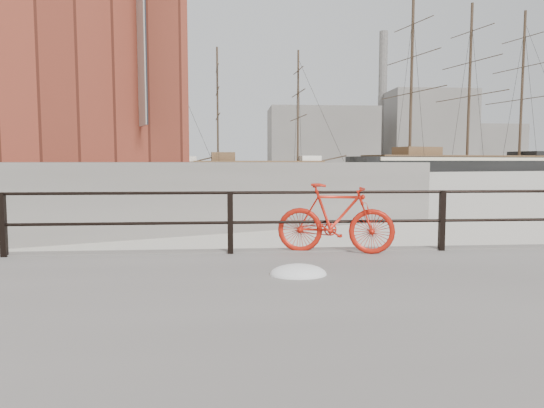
# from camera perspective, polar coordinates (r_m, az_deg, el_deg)

# --- Properties ---
(far_quay) EXTENTS (78.44, 148.07, 1.80)m
(far_quay) POSITION_cam_1_polar(r_m,az_deg,el_deg) (86.45, -27.09, 3.84)
(far_quay) COLOR gray
(far_quay) RESTS_ON ground
(bicycle) EXTENTS (1.88, 0.72, 1.13)m
(bicycle) POSITION_cam_1_polar(r_m,az_deg,el_deg) (7.85, 7.49, -1.69)
(bicycle) COLOR red
(bicycle) RESTS_ON promenade
(barque_black) EXTENTS (61.52, 34.37, 33.21)m
(barque_black) POSITION_cam_1_polar(r_m,az_deg,el_deg) (101.73, 21.91, 3.61)
(barque_black) COLOR black
(barque_black) RESTS_ON ground
(schooner_mid) EXTENTS (32.90, 16.07, 22.68)m
(schooner_mid) POSITION_cam_1_polar(r_m,az_deg,el_deg) (87.62, -1.60, 3.81)
(schooner_mid) COLOR white
(schooner_mid) RESTS_ON ground
(schooner_left) EXTENTS (29.25, 22.79, 20.02)m
(schooner_left) POSITION_cam_1_polar(r_m,az_deg,el_deg) (86.26, -15.11, 3.62)
(schooner_left) COLOR white
(schooner_left) RESTS_ON ground
(workboat_near) EXTENTS (11.51, 4.04, 7.00)m
(workboat_near) POSITION_cam_1_polar(r_m,az_deg,el_deg) (37.14, -28.56, 1.58)
(workboat_near) COLOR black
(workboat_near) RESTS_ON ground
(apartment_cream) EXTENTS (24.16, 21.40, 21.20)m
(apartment_cream) POSITION_cam_1_polar(r_m,az_deg,el_deg) (77.22, -29.01, 12.26)
(apartment_cream) COLOR beige
(apartment_cream) RESTS_ON far_quay
(apartment_grey) EXTENTS (26.02, 22.15, 23.20)m
(apartment_grey) POSITION_cam_1_polar(r_m,az_deg,el_deg) (99.16, -28.50, 11.11)
(apartment_grey) COLOR #ACADA7
(apartment_grey) RESTS_ON far_quay
(apartment_brick) EXTENTS (27.87, 22.90, 21.20)m
(apartment_brick) POSITION_cam_1_polar(r_m,az_deg,el_deg) (121.93, -28.13, 9.39)
(apartment_brick) COLOR maroon
(apartment_brick) RESTS_ON far_quay
(industrial_west) EXTENTS (32.00, 18.00, 18.00)m
(industrial_west) POSITION_cam_1_polar(r_m,az_deg,el_deg) (150.48, 5.83, 7.71)
(industrial_west) COLOR gray
(industrial_west) RESTS_ON ground
(industrial_mid) EXTENTS (26.00, 20.00, 24.00)m
(industrial_mid) POSITION_cam_1_polar(r_m,az_deg,el_deg) (165.26, 17.67, 8.30)
(industrial_mid) COLOR gray
(industrial_mid) RESTS_ON ground
(industrial_east) EXTENTS (20.00, 16.00, 14.00)m
(industrial_east) POSITION_cam_1_polar(r_m,az_deg,el_deg) (179.35, 23.88, 6.23)
(industrial_east) COLOR gray
(industrial_east) RESTS_ON ground
(smokestack) EXTENTS (2.80, 2.80, 44.00)m
(smokestack) POSITION_cam_1_polar(r_m,az_deg,el_deg) (166.51, 12.87, 11.84)
(smokestack) COLOR gray
(smokestack) RESTS_ON ground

